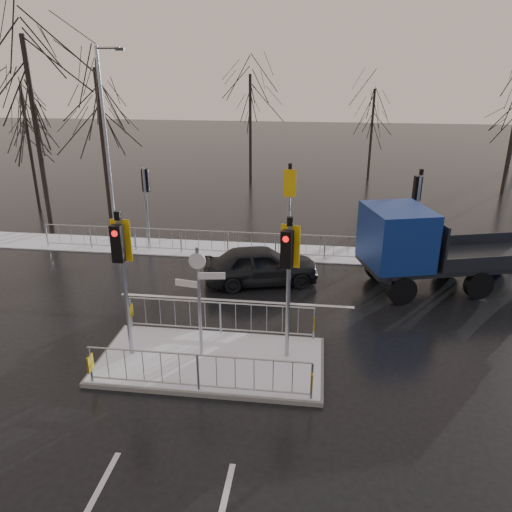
# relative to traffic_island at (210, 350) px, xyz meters

# --- Properties ---
(ground) EXTENTS (120.00, 120.00, 0.00)m
(ground) POSITION_rel_traffic_island_xyz_m (0.01, -0.01, -0.39)
(ground) COLOR black
(ground) RESTS_ON ground
(snow_verge) EXTENTS (30.00, 2.00, 0.04)m
(snow_verge) POSITION_rel_traffic_island_xyz_m (0.01, 8.59, -0.37)
(snow_verge) COLOR white
(snow_verge) RESTS_ON ground
(lane_markings) EXTENTS (8.00, 11.38, 0.01)m
(lane_markings) POSITION_rel_traffic_island_xyz_m (0.01, -0.34, -0.39)
(lane_markings) COLOR silver
(lane_markings) RESTS_ON ground
(traffic_island) EXTENTS (6.00, 3.04, 4.15)m
(traffic_island) POSITION_rel_traffic_island_xyz_m (0.00, 0.00, 0.00)
(traffic_island) COLOR #61615D
(traffic_island) RESTS_ON ground
(far_kerb_fixtures) EXTENTS (18.00, 0.65, 3.83)m
(far_kerb_fixtures) POSITION_rel_traffic_island_xyz_m (0.31, 8.08, 0.63)
(far_kerb_fixtures) COLOR #9CA2AA
(far_kerb_fixtures) RESTS_ON ground
(car_far_lane) EXTENTS (4.42, 2.74, 1.41)m
(car_far_lane) POSITION_rel_traffic_island_xyz_m (0.72, 5.39, 0.31)
(car_far_lane) COLOR black
(car_far_lane) RESTS_ON ground
(flatbed_truck) EXTENTS (6.90, 4.07, 3.01)m
(flatbed_truck) POSITION_rel_traffic_island_xyz_m (6.25, 5.57, 1.21)
(flatbed_truck) COLOR black
(flatbed_truck) RESTS_ON ground
(tree_near_a) EXTENTS (4.75, 4.75, 8.97)m
(tree_near_a) POSITION_rel_traffic_island_xyz_m (-10.49, 10.99, 5.72)
(tree_near_a) COLOR black
(tree_near_a) RESTS_ON ground
(tree_near_b) EXTENTS (4.00, 4.00, 7.55)m
(tree_near_b) POSITION_rel_traffic_island_xyz_m (-7.99, 12.49, 4.76)
(tree_near_b) COLOR black
(tree_near_b) RESTS_ON ground
(tree_near_c) EXTENTS (3.50, 3.50, 6.61)m
(tree_near_c) POSITION_rel_traffic_island_xyz_m (-12.49, 13.49, 4.11)
(tree_near_c) COLOR black
(tree_near_c) RESTS_ON ground
(tree_far_a) EXTENTS (3.75, 3.75, 7.08)m
(tree_far_a) POSITION_rel_traffic_island_xyz_m (-1.99, 21.99, 4.43)
(tree_far_a) COLOR black
(tree_far_a) RESTS_ON ground
(tree_far_b) EXTENTS (3.25, 3.25, 6.14)m
(tree_far_b) POSITION_rel_traffic_island_xyz_m (6.01, 23.99, 3.79)
(tree_far_b) COLOR black
(tree_far_b) RESTS_ON ground
(street_lamp_left) EXTENTS (1.25, 0.18, 8.20)m
(street_lamp_left) POSITION_rel_traffic_island_xyz_m (-6.42, 9.49, 4.10)
(street_lamp_left) COLOR #9CA2AA
(street_lamp_left) RESTS_ON ground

